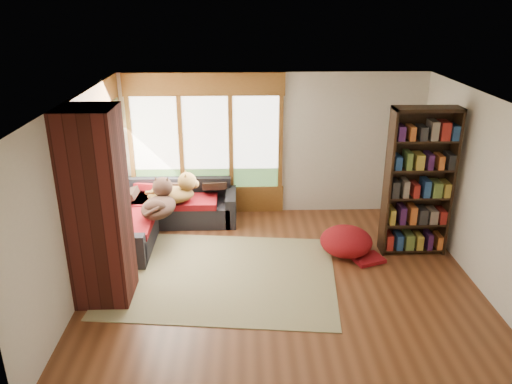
# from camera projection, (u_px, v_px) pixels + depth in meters

# --- Properties ---
(floor) EXTENTS (5.50, 5.50, 0.00)m
(floor) POSITION_uv_depth(u_px,v_px,m) (281.00, 279.00, 7.21)
(floor) COLOR #572E18
(floor) RESTS_ON ground
(ceiling) EXTENTS (5.50, 5.50, 0.00)m
(ceiling) POSITION_uv_depth(u_px,v_px,m) (285.00, 100.00, 6.26)
(ceiling) COLOR white
(wall_back) EXTENTS (5.50, 0.04, 2.60)m
(wall_back) POSITION_uv_depth(u_px,v_px,m) (272.00, 145.00, 9.06)
(wall_back) COLOR silver
(wall_back) RESTS_ON ground
(wall_front) EXTENTS (5.50, 0.04, 2.60)m
(wall_front) POSITION_uv_depth(u_px,v_px,m) (305.00, 302.00, 4.41)
(wall_front) COLOR silver
(wall_front) RESTS_ON ground
(wall_left) EXTENTS (0.04, 5.00, 2.60)m
(wall_left) POSITION_uv_depth(u_px,v_px,m) (78.00, 198.00, 6.66)
(wall_left) COLOR silver
(wall_left) RESTS_ON ground
(wall_right) EXTENTS (0.04, 5.00, 2.60)m
(wall_right) POSITION_uv_depth(u_px,v_px,m) (484.00, 194.00, 6.81)
(wall_right) COLOR silver
(wall_right) RESTS_ON ground
(windows_back) EXTENTS (2.82, 0.10, 1.90)m
(windows_back) POSITION_uv_depth(u_px,v_px,m) (206.00, 143.00, 8.98)
(windows_back) COLOR brown
(windows_back) RESTS_ON wall_back
(windows_left) EXTENTS (0.10, 2.62, 1.90)m
(windows_left) POSITION_uv_depth(u_px,v_px,m) (103.00, 166.00, 7.76)
(windows_left) COLOR brown
(windows_left) RESTS_ON wall_left
(roller_blind) EXTENTS (0.03, 0.72, 0.90)m
(roller_blind) POSITION_uv_depth(u_px,v_px,m) (115.00, 128.00, 8.39)
(roller_blind) COLOR #728358
(roller_blind) RESTS_ON wall_left
(brick_chimney) EXTENTS (0.70, 0.70, 2.60)m
(brick_chimney) POSITION_uv_depth(u_px,v_px,m) (97.00, 208.00, 6.34)
(brick_chimney) COLOR #471914
(brick_chimney) RESTS_ON ground
(sectional_sofa) EXTENTS (2.20, 2.20, 0.80)m
(sectional_sofa) POSITION_uv_depth(u_px,v_px,m) (162.00, 214.00, 8.63)
(sectional_sofa) COLOR black
(sectional_sofa) RESTS_ON ground
(area_rug) EXTENTS (3.50, 2.82, 0.01)m
(area_rug) POSITION_uv_depth(u_px,v_px,m) (223.00, 275.00, 7.32)
(area_rug) COLOR beige
(area_rug) RESTS_ON ground
(bookshelf) EXTENTS (1.00, 0.33, 2.33)m
(bookshelf) POSITION_uv_depth(u_px,v_px,m) (419.00, 183.00, 7.59)
(bookshelf) COLOR black
(bookshelf) RESTS_ON ground
(pouf) EXTENTS (0.83, 0.83, 0.44)m
(pouf) POSITION_uv_depth(u_px,v_px,m) (346.00, 241.00, 7.84)
(pouf) COLOR maroon
(pouf) RESTS_ON area_rug
(dog_tan) EXTENTS (0.90, 0.62, 0.46)m
(dog_tan) POSITION_uv_depth(u_px,v_px,m) (174.00, 187.00, 8.55)
(dog_tan) COLOR brown
(dog_tan) RESTS_ON sectional_sofa
(dog_brindle) EXTENTS (0.63, 0.93, 0.48)m
(dog_brindle) POSITION_uv_depth(u_px,v_px,m) (159.00, 197.00, 8.10)
(dog_brindle) COLOR black
(dog_brindle) RESTS_ON sectional_sofa
(throw_pillows) EXTENTS (1.98, 1.68, 0.45)m
(throw_pillows) POSITION_uv_depth(u_px,v_px,m) (163.00, 186.00, 8.60)
(throw_pillows) COLOR black
(throw_pillows) RESTS_ON sectional_sofa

